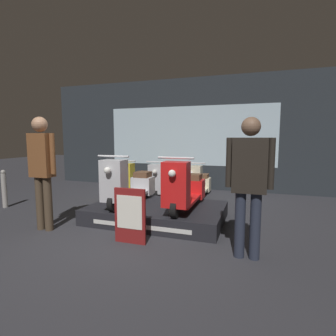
{
  "coord_description": "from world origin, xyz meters",
  "views": [
    {
      "loc": [
        1.89,
        -3.33,
        1.51
      ],
      "look_at": [
        0.08,
        2.04,
        0.84
      ],
      "focal_mm": 28.0,
      "sensor_mm": 36.0,
      "label": 1
    }
  ],
  "objects_px": {
    "scooter_backrow_2": "(197,184)",
    "street_bollard": "(4,189)",
    "scooter_backrow_0": "(135,180)",
    "person_right_browsing": "(249,177)",
    "scooter_backrow_1": "(165,182)",
    "person_left_browsing": "(42,165)",
    "scooter_display_right": "(185,189)",
    "scooter_display_left": "(128,185)",
    "price_sign_board": "(130,216)"
  },
  "relations": [
    {
      "from": "scooter_backrow_0",
      "to": "scooter_backrow_2",
      "type": "xyz_separation_m",
      "value": [
        1.72,
        0.0,
        0.0
      ]
    },
    {
      "from": "scooter_backrow_2",
      "to": "street_bollard",
      "type": "relative_size",
      "value": 1.95
    },
    {
      "from": "scooter_display_left",
      "to": "street_bollard",
      "type": "distance_m",
      "value": 2.9
    },
    {
      "from": "scooter_backrow_1",
      "to": "street_bollard",
      "type": "relative_size",
      "value": 1.95
    },
    {
      "from": "scooter_backrow_1",
      "to": "price_sign_board",
      "type": "xyz_separation_m",
      "value": [
        0.55,
        -3.06,
        0.04
      ]
    },
    {
      "from": "scooter_backrow_2",
      "to": "scooter_display_left",
      "type": "bearing_deg",
      "value": -113.28
    },
    {
      "from": "scooter_display_left",
      "to": "person_left_browsing",
      "type": "bearing_deg",
      "value": -135.86
    },
    {
      "from": "scooter_backrow_1",
      "to": "person_left_browsing",
      "type": "xyz_separation_m",
      "value": [
        -1.03,
        -3.01,
        0.7
      ]
    },
    {
      "from": "scooter_display_right",
      "to": "scooter_backrow_0",
      "type": "height_order",
      "value": "scooter_display_right"
    },
    {
      "from": "scooter_backrow_1",
      "to": "scooter_backrow_2",
      "type": "bearing_deg",
      "value": 0.0
    },
    {
      "from": "person_right_browsing",
      "to": "street_bollard",
      "type": "height_order",
      "value": "person_right_browsing"
    },
    {
      "from": "scooter_display_right",
      "to": "person_left_browsing",
      "type": "distance_m",
      "value": 2.36
    },
    {
      "from": "scooter_backrow_1",
      "to": "person_right_browsing",
      "type": "height_order",
      "value": "person_right_browsing"
    },
    {
      "from": "scooter_backrow_0",
      "to": "person_right_browsing",
      "type": "height_order",
      "value": "person_right_browsing"
    },
    {
      "from": "scooter_backrow_0",
      "to": "street_bollard",
      "type": "bearing_deg",
      "value": -133.0
    },
    {
      "from": "street_bollard",
      "to": "price_sign_board",
      "type": "bearing_deg",
      "value": -14.28
    },
    {
      "from": "scooter_display_left",
      "to": "scooter_backrow_0",
      "type": "distance_m",
      "value": 2.21
    },
    {
      "from": "price_sign_board",
      "to": "street_bollard",
      "type": "height_order",
      "value": "street_bollard"
    },
    {
      "from": "scooter_backrow_0",
      "to": "price_sign_board",
      "type": "bearing_deg",
      "value": -65.22
    },
    {
      "from": "person_left_browsing",
      "to": "street_bollard",
      "type": "xyz_separation_m",
      "value": [
        -1.87,
        0.82,
        -0.66
      ]
    },
    {
      "from": "price_sign_board",
      "to": "person_right_browsing",
      "type": "bearing_deg",
      "value": 1.91
    },
    {
      "from": "scooter_display_left",
      "to": "price_sign_board",
      "type": "relative_size",
      "value": 2.01
    },
    {
      "from": "scooter_backrow_2",
      "to": "person_left_browsing",
      "type": "distance_m",
      "value": 3.62
    },
    {
      "from": "scooter_backrow_1",
      "to": "scooter_display_left",
      "type": "bearing_deg",
      "value": -90.17
    },
    {
      "from": "scooter_backrow_1",
      "to": "price_sign_board",
      "type": "distance_m",
      "value": 3.11
    },
    {
      "from": "scooter_backrow_0",
      "to": "person_right_browsing",
      "type": "bearing_deg",
      "value": -45.0
    },
    {
      "from": "scooter_display_left",
      "to": "scooter_backrow_2",
      "type": "height_order",
      "value": "scooter_display_left"
    },
    {
      "from": "scooter_display_right",
      "to": "scooter_backrow_1",
      "type": "relative_size",
      "value": 1.0
    },
    {
      "from": "scooter_display_right",
      "to": "street_bollard",
      "type": "height_order",
      "value": "scooter_display_right"
    },
    {
      "from": "scooter_backrow_0",
      "to": "scooter_backrow_1",
      "type": "xyz_separation_m",
      "value": [
        0.86,
        0.0,
        0.0
      ]
    },
    {
      "from": "scooter_display_right",
      "to": "person_left_browsing",
      "type": "xyz_separation_m",
      "value": [
        -2.09,
        -0.99,
        0.43
      ]
    },
    {
      "from": "scooter_backrow_0",
      "to": "street_bollard",
      "type": "height_order",
      "value": "scooter_backrow_0"
    },
    {
      "from": "person_right_browsing",
      "to": "scooter_display_right",
      "type": "bearing_deg",
      "value": 137.39
    },
    {
      "from": "scooter_display_left",
      "to": "price_sign_board",
      "type": "bearing_deg",
      "value": -61.92
    },
    {
      "from": "scooter_display_left",
      "to": "person_right_browsing",
      "type": "relative_size",
      "value": 0.91
    },
    {
      "from": "scooter_backrow_1",
      "to": "person_left_browsing",
      "type": "distance_m",
      "value": 3.25
    },
    {
      "from": "scooter_backrow_2",
      "to": "person_right_browsing",
      "type": "distance_m",
      "value": 3.34
    },
    {
      "from": "scooter_backrow_2",
      "to": "person_right_browsing",
      "type": "relative_size",
      "value": 0.91
    },
    {
      "from": "scooter_display_right",
      "to": "scooter_backrow_1",
      "type": "height_order",
      "value": "scooter_display_right"
    },
    {
      "from": "scooter_backrow_2",
      "to": "street_bollard",
      "type": "distance_m",
      "value": 4.35
    },
    {
      "from": "scooter_display_right",
      "to": "scooter_backrow_0",
      "type": "distance_m",
      "value": 2.8
    },
    {
      "from": "price_sign_board",
      "to": "street_bollard",
      "type": "bearing_deg",
      "value": 165.72
    },
    {
      "from": "scooter_backrow_2",
      "to": "person_left_browsing",
      "type": "height_order",
      "value": "person_left_browsing"
    },
    {
      "from": "scooter_backrow_0",
      "to": "street_bollard",
      "type": "xyz_separation_m",
      "value": [
        -2.03,
        -2.18,
        0.05
      ]
    },
    {
      "from": "person_right_browsing",
      "to": "price_sign_board",
      "type": "relative_size",
      "value": 2.2
    },
    {
      "from": "scooter_display_right",
      "to": "scooter_backrow_0",
      "type": "relative_size",
      "value": 1.0
    },
    {
      "from": "scooter_display_left",
      "to": "scooter_backrow_2",
      "type": "distance_m",
      "value": 2.21
    },
    {
      "from": "scooter_display_right",
      "to": "scooter_backrow_1",
      "type": "distance_m",
      "value": 2.3
    },
    {
      "from": "scooter_backrow_0",
      "to": "person_right_browsing",
      "type": "distance_m",
      "value": 4.3
    },
    {
      "from": "scooter_backrow_1",
      "to": "person_right_browsing",
      "type": "relative_size",
      "value": 0.91
    }
  ]
}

